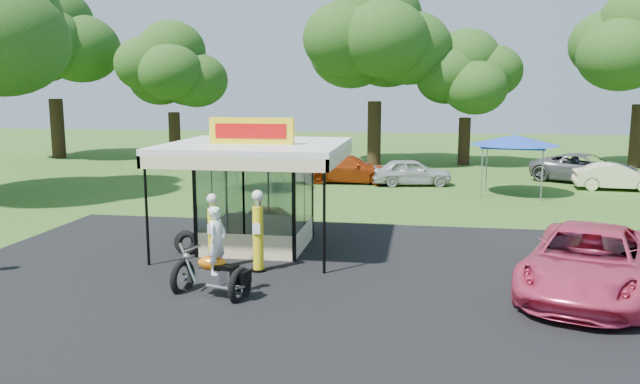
{
  "coord_description": "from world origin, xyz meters",
  "views": [
    {
      "loc": [
        3.09,
        -13.86,
        5.02
      ],
      "look_at": [
        0.18,
        4.0,
        2.04
      ],
      "focal_mm": 35.0,
      "sensor_mm": 36.0,
      "label": 1
    }
  ],
  "objects_px": {
    "gas_pump_right": "(258,233)",
    "pink_sedan": "(588,262)",
    "gas_station_kiosk": "(257,193)",
    "bg_car_d": "(586,169)",
    "bg_car_e": "(616,177)",
    "bg_car_b": "(348,169)",
    "motorcycle": "(215,261)",
    "gas_pump_left": "(213,233)",
    "tent_west": "(252,141)",
    "bg_car_c": "(412,172)",
    "a_frame_sign": "(636,296)",
    "kiosk_car": "(274,219)",
    "tent_east": "(514,141)"
  },
  "relations": [
    {
      "from": "pink_sedan",
      "to": "tent_west",
      "type": "height_order",
      "value": "tent_west"
    },
    {
      "from": "tent_west",
      "to": "motorcycle",
      "type": "bearing_deg",
      "value": -77.84
    },
    {
      "from": "gas_station_kiosk",
      "to": "kiosk_car",
      "type": "distance_m",
      "value": 2.56
    },
    {
      "from": "a_frame_sign",
      "to": "pink_sedan",
      "type": "xyz_separation_m",
      "value": [
        -0.69,
        1.41,
        0.38
      ]
    },
    {
      "from": "pink_sedan",
      "to": "bg_car_c",
      "type": "xyz_separation_m",
      "value": [
        -4.6,
        17.31,
        -0.13
      ]
    },
    {
      "from": "gas_pump_left",
      "to": "bg_car_b",
      "type": "relative_size",
      "value": 0.42
    },
    {
      "from": "gas_pump_left",
      "to": "bg_car_d",
      "type": "relative_size",
      "value": 0.38
    },
    {
      "from": "bg_car_b",
      "to": "motorcycle",
      "type": "bearing_deg",
      "value": 174.3
    },
    {
      "from": "bg_car_e",
      "to": "tent_west",
      "type": "bearing_deg",
      "value": 103.99
    },
    {
      "from": "gas_pump_right",
      "to": "pink_sedan",
      "type": "bearing_deg",
      "value": -3.59
    },
    {
      "from": "gas_pump_right",
      "to": "bg_car_b",
      "type": "xyz_separation_m",
      "value": [
        0.46,
        17.21,
        -0.35
      ]
    },
    {
      "from": "pink_sedan",
      "to": "bg_car_e",
      "type": "bearing_deg",
      "value": 91.79
    },
    {
      "from": "a_frame_sign",
      "to": "kiosk_car",
      "type": "height_order",
      "value": "kiosk_car"
    },
    {
      "from": "motorcycle",
      "to": "bg_car_d",
      "type": "xyz_separation_m",
      "value": [
        13.71,
        21.35,
        -0.13
      ]
    },
    {
      "from": "gas_station_kiosk",
      "to": "bg_car_b",
      "type": "distance_m",
      "value": 14.68
    },
    {
      "from": "motorcycle",
      "to": "tent_east",
      "type": "bearing_deg",
      "value": 75.66
    },
    {
      "from": "gas_station_kiosk",
      "to": "motorcycle",
      "type": "bearing_deg",
      "value": -87.34
    },
    {
      "from": "a_frame_sign",
      "to": "kiosk_car",
      "type": "bearing_deg",
      "value": 147.23
    },
    {
      "from": "pink_sedan",
      "to": "bg_car_e",
      "type": "relative_size",
      "value": 1.48
    },
    {
      "from": "bg_car_b",
      "to": "bg_car_e",
      "type": "relative_size",
      "value": 1.28
    },
    {
      "from": "kiosk_car",
      "to": "bg_car_d",
      "type": "relative_size",
      "value": 0.5
    },
    {
      "from": "kiosk_car",
      "to": "bg_car_e",
      "type": "relative_size",
      "value": 0.69
    },
    {
      "from": "a_frame_sign",
      "to": "bg_car_c",
      "type": "xyz_separation_m",
      "value": [
        -5.29,
        18.72,
        0.25
      ]
    },
    {
      "from": "gas_pump_right",
      "to": "bg_car_c",
      "type": "xyz_separation_m",
      "value": [
        3.91,
        16.78,
        -0.4
      ]
    },
    {
      "from": "gas_pump_right",
      "to": "tent_east",
      "type": "xyz_separation_m",
      "value": [
        8.75,
        14.56,
        1.5
      ]
    },
    {
      "from": "bg_car_b",
      "to": "tent_west",
      "type": "xyz_separation_m",
      "value": [
        -4.41,
        -3.37,
        1.72
      ]
    },
    {
      "from": "motorcycle",
      "to": "gas_pump_right",
      "type": "bearing_deg",
      "value": 92.03
    },
    {
      "from": "motorcycle",
      "to": "a_frame_sign",
      "type": "height_order",
      "value": "motorcycle"
    },
    {
      "from": "pink_sedan",
      "to": "bg_car_d",
      "type": "bearing_deg",
      "value": 96.24
    },
    {
      "from": "gas_station_kiosk",
      "to": "gas_pump_right",
      "type": "distance_m",
      "value": 2.79
    },
    {
      "from": "bg_car_c",
      "to": "bg_car_d",
      "type": "height_order",
      "value": "bg_car_d"
    },
    {
      "from": "gas_station_kiosk",
      "to": "motorcycle",
      "type": "height_order",
      "value": "gas_station_kiosk"
    },
    {
      "from": "motorcycle",
      "to": "pink_sedan",
      "type": "distance_m",
      "value": 9.16
    },
    {
      "from": "bg_car_d",
      "to": "bg_car_e",
      "type": "bearing_deg",
      "value": -124.91
    },
    {
      "from": "pink_sedan",
      "to": "tent_west",
      "type": "distance_m",
      "value": 19.09
    },
    {
      "from": "bg_car_e",
      "to": "tent_east",
      "type": "xyz_separation_m",
      "value": [
        -5.37,
        -2.27,
        1.94
      ]
    },
    {
      "from": "bg_car_c",
      "to": "bg_car_e",
      "type": "xyz_separation_m",
      "value": [
        10.22,
        0.06,
        -0.04
      ]
    },
    {
      "from": "a_frame_sign",
      "to": "tent_east",
      "type": "bearing_deg",
      "value": 93.07
    },
    {
      "from": "a_frame_sign",
      "to": "bg_car_e",
      "type": "relative_size",
      "value": 0.22
    },
    {
      "from": "bg_car_b",
      "to": "bg_car_d",
      "type": "xyz_separation_m",
      "value": [
        12.76,
        1.92,
        0.03
      ]
    },
    {
      "from": "gas_pump_right",
      "to": "bg_car_e",
      "type": "relative_size",
      "value": 0.57
    },
    {
      "from": "motorcycle",
      "to": "bg_car_b",
      "type": "bearing_deg",
      "value": 101.71
    },
    {
      "from": "bg_car_b",
      "to": "bg_car_e",
      "type": "bearing_deg",
      "value": -94.49
    },
    {
      "from": "kiosk_car",
      "to": "pink_sedan",
      "type": "bearing_deg",
      "value": -120.12
    },
    {
      "from": "gas_station_kiosk",
      "to": "bg_car_d",
      "type": "bearing_deg",
      "value": 49.84
    },
    {
      "from": "bg_car_d",
      "to": "tent_west",
      "type": "bearing_deg",
      "value": 140.7
    },
    {
      "from": "motorcycle",
      "to": "bg_car_b",
      "type": "xyz_separation_m",
      "value": [
        0.95,
        19.43,
        -0.16
      ]
    },
    {
      "from": "kiosk_car",
      "to": "bg_car_e",
      "type": "xyz_separation_m",
      "value": [
        14.84,
        12.01,
        0.19
      ]
    },
    {
      "from": "kiosk_car",
      "to": "bg_car_c",
      "type": "bearing_deg",
      "value": -21.14
    },
    {
      "from": "gas_station_kiosk",
      "to": "tent_west",
      "type": "height_order",
      "value": "gas_station_kiosk"
    }
  ]
}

